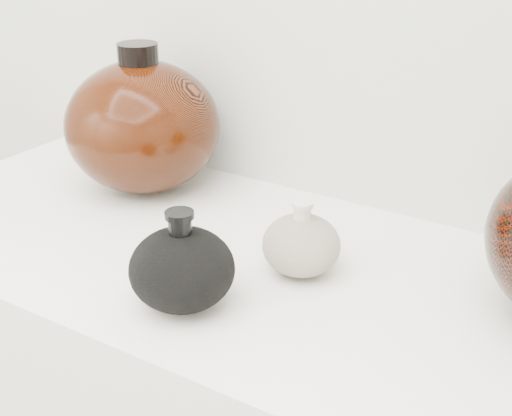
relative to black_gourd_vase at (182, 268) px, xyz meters
The scene contains 3 objects.
black_gourd_vase is the anchor object (origin of this frame).
cream_gourd_vase 0.17m from the black_gourd_vase, 60.95° to the left, with size 0.11×0.11×0.10m.
left_round_pot 0.39m from the black_gourd_vase, 136.98° to the left, with size 0.33×0.33×0.24m.
Camera 1 is at (0.46, 0.23, 1.37)m, focal length 50.00 mm.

